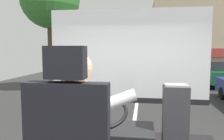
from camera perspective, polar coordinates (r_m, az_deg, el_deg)
ground at (r=10.90m, az=6.78°, el=-5.79°), size 18.00×44.00×0.06m
bus_driver at (r=1.53m, az=-8.70°, el=-14.74°), size 0.77×0.52×0.83m
fare_box at (r=2.71m, az=15.87°, el=-13.32°), size 0.28×0.22×0.93m
windshield_panel at (r=3.53m, az=4.03°, el=0.90°), size 2.50×0.08×1.48m
street_tree at (r=11.38m, az=-15.57°, el=16.92°), size 2.78×2.78×5.83m
shop_building at (r=19.87m, az=24.36°, el=7.13°), size 9.58×5.70×5.69m
parked_car_green at (r=14.18m, az=25.49°, el=-0.60°), size 1.79×3.94×1.42m
parked_car_red at (r=18.97m, az=21.70°, el=0.68°), size 1.91×4.13×1.25m
parked_car_silver at (r=24.94m, az=18.04°, el=1.96°), size 1.90×4.28×1.35m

